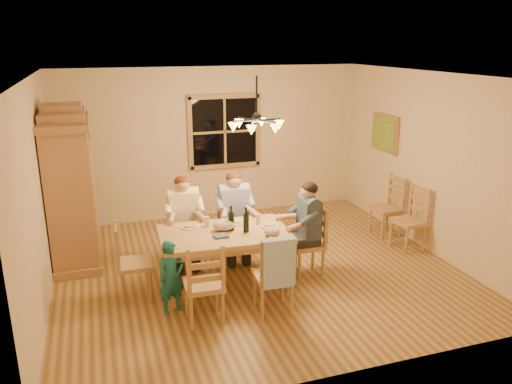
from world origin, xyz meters
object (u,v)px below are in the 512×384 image
object	(u,v)px
chair_near_left	(204,296)
child	(172,277)
adult_slate_man	(308,218)
chair_end_right	(306,254)
adult_plaid_man	(234,205)
armoire	(72,192)
chair_far_left	(185,245)
chandelier	(257,124)
wine_bottle_b	(246,220)
chair_spare_front	(407,230)
chair_spare_back	(385,217)
dining_table	(224,239)
chair_near_right	(273,287)
chair_far_right	(235,240)
adult_woman	(183,210)
chair_end_left	(135,275)
wine_bottle_a	(231,218)

from	to	relation	value
chair_near_left	child	xyz separation A→B (m)	(-0.32, 0.32, 0.15)
adult_slate_man	child	xyz separation A→B (m)	(-1.92, -0.41, -0.39)
chair_end_right	adult_plaid_man	size ratio (longest dim) A/B	1.13
armoire	chair_far_left	size ratio (longest dim) A/B	2.32
chandelier	wine_bottle_b	world-z (taller)	chandelier
chair_spare_front	chair_spare_back	world-z (taller)	same
dining_table	adult_plaid_man	xyz separation A→B (m)	(0.35, 0.77, 0.19)
chandelier	chair_near_right	xyz separation A→B (m)	(-0.17, -1.14, -1.77)
chandelier	chair_spare_front	xyz separation A→B (m)	(2.45, -0.05, -1.77)
chair_far_left	chair_far_right	distance (m)	0.74
chair_end_right	chair_spare_front	size ratio (longest dim) A/B	1.00
chair_far_right	chair_end_right	distance (m)	1.14
adult_slate_man	child	size ratio (longest dim) A/B	0.97
adult_woman	chair_near_right	bearing A→B (deg)	117.90
adult_woman	chair_spare_back	world-z (taller)	adult_woman
chair_spare_front	chair_end_left	bearing A→B (deg)	86.49
chair_end_left	adult_plaid_man	xyz separation A→B (m)	(1.50, 0.72, 0.54)
adult_woman	wine_bottle_b	world-z (taller)	adult_woman
chandelier	chair_far_right	world-z (taller)	chandelier
chair_end_left	chair_spare_front	xyz separation A→B (m)	(4.15, 0.25, 0.00)
chair_near_left	child	bearing A→B (deg)	137.78
chair_end_left	wine_bottle_a	bearing A→B (deg)	91.78
wine_bottle_a	chandelier	bearing A→B (deg)	34.50
armoire	chair_end_left	world-z (taller)	armoire
chair_far_right	chair_end_left	size ratio (longest dim) A/B	1.00
dining_table	chair_near_right	xyz separation A→B (m)	(0.38, -0.80, -0.35)
armoire	chandelier	bearing A→B (deg)	-24.88
armoire	chair_end_left	size ratio (longest dim) A/B	2.32
adult_plaid_man	chair_far_right	bearing A→B (deg)	65.70
chair_far_left	adult_slate_man	distance (m)	1.83
adult_slate_man	chair_end_left	bearing A→B (deg)	90.00
adult_woman	adult_plaid_man	bearing A→B (deg)	-180.00
armoire	wine_bottle_b	xyz separation A→B (m)	(2.14, -1.55, -0.13)
adult_slate_man	chair_spare_back	xyz separation A→B (m)	(1.85, 0.97, -0.54)
wine_bottle_b	chair_end_left	bearing A→B (deg)	174.87
adult_woman	child	xyz separation A→B (m)	(-0.38, -1.25, -0.39)
armoire	wine_bottle_a	bearing A→B (deg)	-35.95
adult_slate_man	chair_far_left	bearing A→B (deg)	63.43
chandelier	adult_slate_man	distance (m)	1.43
chair_far_right	chair_spare_back	size ratio (longest dim) A/B	1.00
chair_far_right	wine_bottle_b	distance (m)	1.06
dining_table	chair_far_right	world-z (taller)	chair_far_right
armoire	wine_bottle_b	world-z (taller)	armoire
armoire	wine_bottle_a	distance (m)	2.44
chair_far_right	chair_end_right	size ratio (longest dim) A/B	1.00
wine_bottle_a	dining_table	bearing A→B (deg)	-161.82
chair_spare_back	wine_bottle_a	bearing A→B (deg)	103.53
wine_bottle_b	chair_spare_front	distance (m)	2.83
wine_bottle_b	chair_far_left	bearing A→B (deg)	126.66
dining_table	chair_spare_front	size ratio (longest dim) A/B	1.71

